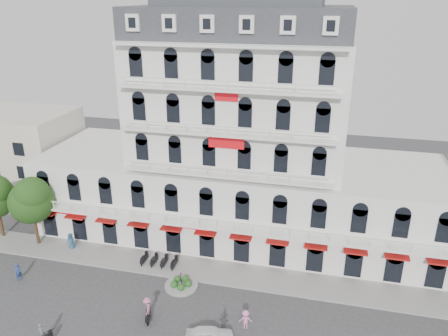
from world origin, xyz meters
TOP-DOWN VIEW (x-y plane):
  - ground at (0.00, 0.00)m, footprint 120.00×120.00m
  - sidewalk at (0.00, 9.00)m, footprint 53.00×4.00m
  - main_building at (0.00, 18.00)m, footprint 45.00×15.00m
  - flank_building_west at (-30.00, 20.00)m, footprint 14.00×10.00m
  - traffic_island at (-3.00, 6.00)m, footprint 3.20×3.20m
  - parked_scooter_row at (-6.35, 8.80)m, footprint 4.40×1.80m
  - tree_west_inner at (-20.95, 9.48)m, footprint 4.76×4.76m
  - parked_car at (1.52, -0.20)m, footprint 4.14×2.48m
  - rider_west at (-11.28, -3.68)m, footprint 1.11×1.49m
  - rider_center at (-4.25, 0.89)m, footprint 1.04×1.66m
  - pedestrian_left at (-16.85, 9.50)m, footprint 1.00×0.70m
  - pedestrian_mid at (2.29, 1.40)m, footprint 0.89×0.39m
  - pedestrian_right at (4.02, 1.99)m, footprint 1.23×0.85m
  - pedestrian_far at (-18.74, 3.25)m, footprint 0.66×0.79m

SIDE VIEW (x-z plane):
  - ground at x=0.00m, z-range 0.00..0.00m
  - parked_scooter_row at x=-6.35m, z-range -0.55..0.55m
  - sidewalk at x=0.00m, z-range 0.00..0.16m
  - traffic_island at x=-3.00m, z-range -0.54..1.06m
  - parked_car at x=1.52m, z-range 0.00..1.32m
  - pedestrian_mid at x=2.29m, z-range 0.00..1.50m
  - pedestrian_right at x=4.02m, z-range 0.00..1.75m
  - rider_west at x=-11.28m, z-range -0.12..1.97m
  - pedestrian_far at x=-18.74m, z-range 0.00..1.86m
  - pedestrian_left at x=-16.85m, z-range 0.00..1.93m
  - rider_center at x=-4.25m, z-range 0.08..2.44m
  - tree_west_inner at x=-20.95m, z-range 1.56..9.81m
  - flank_building_west at x=-30.00m, z-range 0.00..12.00m
  - main_building at x=0.00m, z-range -2.94..22.86m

